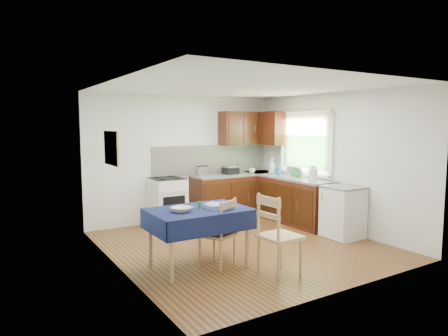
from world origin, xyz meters
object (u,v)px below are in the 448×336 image
dining_table (199,217)px  dish_rack (294,176)px  toaster (203,171)px  chair_near (277,233)px  sandwich_press (231,170)px  chair_far (220,231)px  kettle (313,174)px

dining_table → dish_rack: 3.04m
toaster → chair_near: bearing=-115.6°
chair_near → sandwich_press: (1.29, 3.11, 0.43)m
chair_near → dish_rack: size_ratio=2.36×
toaster → sandwich_press: toaster is taller
chair_far → toaster: (1.07, 2.45, 0.50)m
chair_near → sandwich_press: size_ratio=3.62×
dining_table → chair_far: 0.35m
dining_table → chair_far: size_ratio=1.40×
toaster → sandwich_press: 0.67m
chair_near → kettle: (2.08, 1.51, 0.47)m
sandwich_press → kettle: kettle is taller
chair_far → sandwich_press: 3.05m
toaster → dish_rack: size_ratio=0.63×
chair_near → chair_far: bearing=31.8°
chair_far → kettle: bearing=174.2°
chair_far → sandwich_press: bearing=-149.9°
kettle → chair_far: bearing=-161.2°
dish_rack → chair_near: bearing=-151.7°
sandwich_press → kettle: (0.79, -1.60, 0.04)m
chair_far → chair_near: (0.45, -0.65, 0.06)m
chair_far → toaster: bearing=-138.3°
sandwich_press → dish_rack: size_ratio=0.65×
dish_rack → kettle: kettle is taller
chair_far → dish_rack: dish_rack is taller
dining_table → sandwich_press: 3.05m
dining_table → chair_near: bearing=-35.4°
chair_near → sandwich_press: bearing=-25.4°
chair_far → dish_rack: bearing=-176.0°
dining_table → chair_far: chair_far is taller
dining_table → kettle: bearing=28.4°
toaster → sandwich_press: bearing=-13.0°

